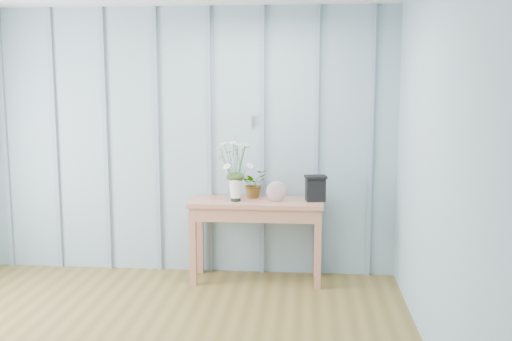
# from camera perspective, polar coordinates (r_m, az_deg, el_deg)

# --- Properties ---
(room_shell) EXTENTS (4.00, 4.50, 2.50)m
(room_shell) POSITION_cam_1_polar(r_m,az_deg,el_deg) (4.38, -10.77, 10.63)
(room_shell) COLOR #90AAB8
(room_shell) RESTS_ON ground
(sideboard) EXTENTS (1.20, 0.45, 0.75)m
(sideboard) POSITION_cam_1_polar(r_m,az_deg,el_deg) (5.44, 0.05, -4.04)
(sideboard) COLOR #AE6B51
(sideboard) RESTS_ON ground
(daisy_vase) EXTENTS (0.40, 0.30, 0.57)m
(daisy_vase) POSITION_cam_1_polar(r_m,az_deg,el_deg) (5.33, -1.96, 0.81)
(daisy_vase) COLOR black
(daisy_vase) RESTS_ON sideboard
(spider_plant) EXTENTS (0.31, 0.31, 0.26)m
(spider_plant) POSITION_cam_1_polar(r_m,az_deg,el_deg) (5.54, -0.24, -1.25)
(spider_plant) COLOR #233C15
(spider_plant) RESTS_ON sideboard
(felt_disc_vessel) EXTENTS (0.19, 0.07, 0.19)m
(felt_disc_vessel) POSITION_cam_1_polar(r_m,az_deg,el_deg) (5.34, 1.99, -2.01)
(felt_disc_vessel) COLOR #8A4A64
(felt_disc_vessel) RESTS_ON sideboard
(carved_box) EXTENTS (0.21, 0.18, 0.23)m
(carved_box) POSITION_cam_1_polar(r_m,az_deg,el_deg) (5.39, 5.68, -1.67)
(carved_box) COLOR black
(carved_box) RESTS_ON sideboard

